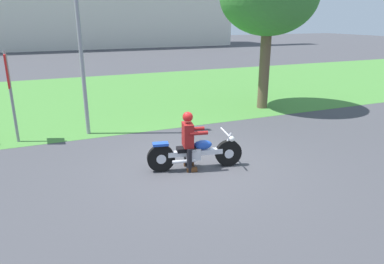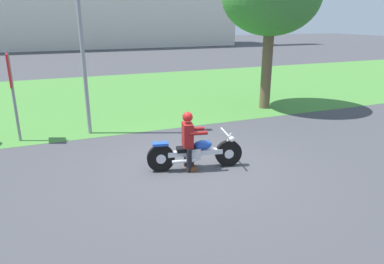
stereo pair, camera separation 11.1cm
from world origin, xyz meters
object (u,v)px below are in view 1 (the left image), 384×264
motorcycle_lead (196,153)px  streetlight_pole (82,12)px  rider_lead (189,136)px  sign_banner (9,83)px

motorcycle_lead → streetlight_pole: streetlight_pole is taller
motorcycle_lead → rider_lead: rider_lead is taller
motorcycle_lead → streetlight_pole: size_ratio=0.40×
streetlight_pole → sign_banner: 2.79m
rider_lead → sign_banner: bearing=146.6°
rider_lead → streetlight_pole: size_ratio=0.25×
motorcycle_lead → sign_banner: sign_banner is taller
motorcycle_lead → sign_banner: (-3.98, 3.76, 1.33)m
rider_lead → sign_banner: size_ratio=0.54×
rider_lead → streetlight_pole: 4.93m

